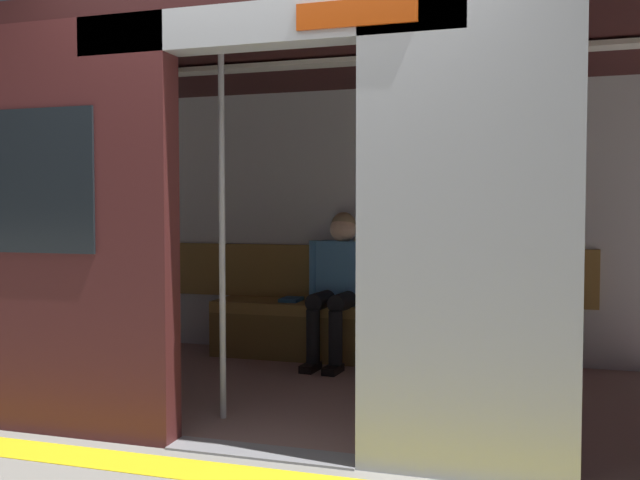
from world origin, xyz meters
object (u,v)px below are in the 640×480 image
(train_car, at_px, (318,162))
(handbag, at_px, (392,295))
(person_seated, at_px, (339,277))
(grab_pole_door, at_px, (222,231))
(bench_seat, at_px, (362,318))
(book, at_px, (291,299))
(grab_pole_far, at_px, (370,232))

(train_car, height_order, handbag, train_car)
(person_seated, height_order, grab_pole_door, grab_pole_door)
(bench_seat, bearing_deg, train_car, 86.03)
(bench_seat, distance_m, person_seated, 0.37)
(grab_pole_door, bearing_deg, handbag, -111.47)
(bench_seat, relative_size, book, 11.26)
(person_seated, relative_size, grab_pole_far, 0.55)
(person_seated, relative_size, handbag, 4.56)
(book, bearing_deg, person_seated, 167.03)
(person_seated, bearing_deg, handbag, -166.43)
(bench_seat, bearing_deg, grab_pole_far, 104.75)
(handbag, bearing_deg, bench_seat, 11.02)
(grab_pole_door, bearing_deg, grab_pole_far, -179.33)
(train_car, relative_size, grab_pole_door, 2.95)
(person_seated, bearing_deg, book, -12.79)
(train_car, xyz_separation_m, person_seated, (0.10, -0.91, -0.84))
(bench_seat, height_order, grab_pole_far, grab_pole_far)
(train_car, relative_size, grab_pole_far, 2.95)
(bench_seat, distance_m, grab_pole_door, 1.85)
(person_seated, bearing_deg, grab_pole_far, 110.78)
(grab_pole_door, bearing_deg, book, -84.19)
(grab_pole_door, bearing_deg, bench_seat, -104.66)
(person_seated, bearing_deg, bench_seat, -162.99)
(train_car, distance_m, handbag, 1.44)
(train_car, relative_size, book, 29.09)
(book, bearing_deg, grab_pole_door, 95.63)
(book, bearing_deg, handbag, 179.79)
(train_car, bearing_deg, book, -62.11)
(person_seated, distance_m, handbag, 0.44)
(person_seated, relative_size, book, 5.39)
(train_car, bearing_deg, grab_pole_door, 61.85)
(book, xyz_separation_m, grab_pole_door, (-0.17, 1.69, 0.61))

